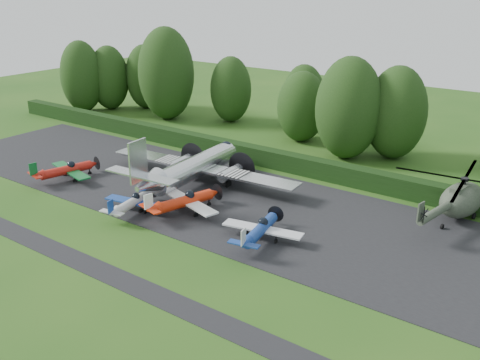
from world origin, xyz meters
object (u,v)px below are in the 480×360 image
Objects in this scene: light_plane_red at (66,170)px; transport_plane at (193,167)px; light_plane_orange at (184,201)px; helicopter at (462,197)px; light_plane_white at (133,202)px; light_plane_blue at (260,230)px.

transport_plane is at bearing 14.99° from light_plane_red.
light_plane_orange is at bearing -10.96° from light_plane_red.
light_plane_white is at bearing -157.09° from helicopter.
light_plane_red is 24.74m from light_plane_blue.
light_plane_white is at bearing -86.42° from transport_plane.
transport_plane is 3.12× the size of light_plane_blue.
light_plane_red is 0.94× the size of light_plane_orange.
light_plane_white is at bearing -160.38° from light_plane_blue.
light_plane_white is 0.92× the size of light_plane_blue.
light_plane_red is 1.03× the size of light_plane_blue.
transport_plane reaches higher than light_plane_red.
light_plane_red is at bearing 166.77° from light_plane_orange.
transport_plane reaches higher than helicopter.
light_plane_blue is at bearing -23.25° from transport_plane.
light_plane_orange reaches higher than light_plane_blue.
light_plane_blue is (12.68, -6.52, -0.91)m from transport_plane.
transport_plane is 2.87× the size of light_plane_orange.
light_plane_red is 0.52× the size of helicopter.
light_plane_red is at bearing -179.03° from light_plane_white.
transport_plane is at bearing 163.64° from light_plane_blue.
helicopter reaches higher than light_plane_orange.
light_plane_orange reaches higher than light_plane_white.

